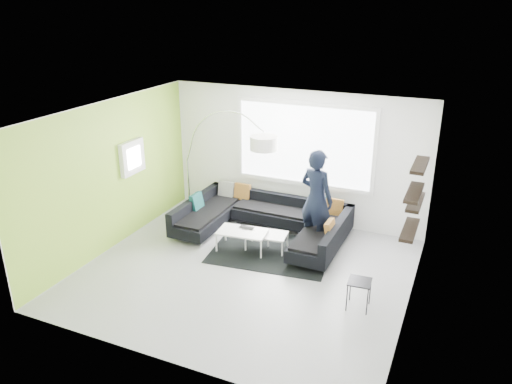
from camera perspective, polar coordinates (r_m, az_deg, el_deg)
ground at (r=8.86m, az=-1.25°, el=-9.15°), size 5.50×5.50×0.00m
room_shell at (r=8.26m, az=-0.51°, el=2.35°), size 5.54×5.04×2.82m
sectional_sofa at (r=9.96m, az=0.71°, el=-3.52°), size 3.25×2.03×0.70m
rug at (r=9.53m, az=1.77°, el=-6.79°), size 2.36×1.83×0.01m
coffee_table at (r=9.52m, az=-0.16°, el=-5.51°), size 1.26×0.82×0.39m
arc_lamp at (r=10.91m, az=-7.86°, el=3.69°), size 2.49×1.60×2.45m
side_table at (r=7.99m, az=11.65°, el=-11.38°), size 0.37×0.37×0.47m
person at (r=9.45m, az=6.92°, el=-0.78°), size 0.99×0.89×1.93m
laptop at (r=9.51m, az=-1.17°, el=-4.18°), size 0.29×0.19×0.02m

